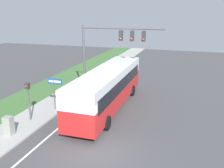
{
  "coord_description": "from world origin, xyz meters",
  "views": [
    {
      "loc": [
        4.65,
        -11.96,
        7.72
      ],
      "look_at": [
        -1.51,
        7.28,
        1.79
      ],
      "focal_mm": 40.0,
      "sensor_mm": 36.0,
      "label": 1
    }
  ],
  "objects_px": {
    "bus": "(108,86)",
    "pedestrian_signal": "(28,95)",
    "signal_gantry": "(110,44)",
    "utility_cabinet": "(9,126)",
    "street_sign": "(54,88)"
  },
  "relations": [
    {
      "from": "bus",
      "to": "pedestrian_signal",
      "type": "relative_size",
      "value": 4.15
    },
    {
      "from": "bus",
      "to": "signal_gantry",
      "type": "xyz_separation_m",
      "value": [
        -0.91,
        3.32,
        2.89
      ]
    },
    {
      "from": "bus",
      "to": "pedestrian_signal",
      "type": "distance_m",
      "value": 6.18
    },
    {
      "from": "signal_gantry",
      "to": "utility_cabinet",
      "type": "distance_m",
      "value": 11.22
    },
    {
      "from": "pedestrian_signal",
      "to": "street_sign",
      "type": "relative_size",
      "value": 1.07
    },
    {
      "from": "signal_gantry",
      "to": "pedestrian_signal",
      "type": "height_order",
      "value": "signal_gantry"
    },
    {
      "from": "signal_gantry",
      "to": "street_sign",
      "type": "distance_m",
      "value": 6.58
    },
    {
      "from": "pedestrian_signal",
      "to": "utility_cabinet",
      "type": "relative_size",
      "value": 2.38
    },
    {
      "from": "signal_gantry",
      "to": "utility_cabinet",
      "type": "relative_size",
      "value": 6.14
    },
    {
      "from": "bus",
      "to": "utility_cabinet",
      "type": "bearing_deg",
      "value": -124.62
    },
    {
      "from": "utility_cabinet",
      "to": "pedestrian_signal",
      "type": "bearing_deg",
      "value": 91.83
    },
    {
      "from": "signal_gantry",
      "to": "street_sign",
      "type": "height_order",
      "value": "signal_gantry"
    },
    {
      "from": "street_sign",
      "to": "signal_gantry",
      "type": "bearing_deg",
      "value": 60.14
    },
    {
      "from": "pedestrian_signal",
      "to": "street_sign",
      "type": "xyz_separation_m",
      "value": [
        0.71,
        2.36,
        -0.08
      ]
    },
    {
      "from": "bus",
      "to": "street_sign",
      "type": "bearing_deg",
      "value": -154.93
    }
  ]
}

